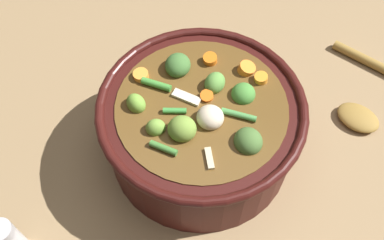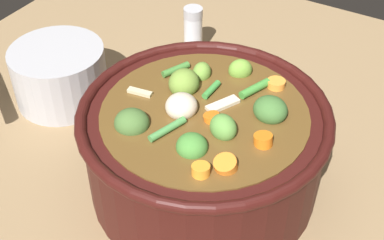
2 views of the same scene
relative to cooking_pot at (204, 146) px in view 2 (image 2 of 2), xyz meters
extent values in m
plane|color=#8C704C|center=(0.00, 0.00, -0.07)|extent=(1.10, 1.10, 0.00)
cylinder|color=#38110F|center=(0.00, 0.00, -0.01)|extent=(0.29, 0.29, 0.12)
torus|color=#38110F|center=(0.00, 0.00, 0.05)|extent=(0.31, 0.31, 0.01)
cylinder|color=brown|center=(0.00, 0.00, 0.00)|extent=(0.25, 0.25, 0.12)
ellipsoid|color=#6D9D37|center=(0.09, 0.00, 0.06)|extent=(0.04, 0.04, 0.03)
ellipsoid|color=#456930|center=(-0.06, 0.06, 0.06)|extent=(0.05, 0.05, 0.03)
ellipsoid|color=#5A913E|center=(-0.02, -0.04, 0.06)|extent=(0.04, 0.04, 0.03)
ellipsoid|color=#3F6C31|center=(0.04, -0.07, 0.06)|extent=(0.05, 0.05, 0.03)
ellipsoid|color=#448435|center=(-0.06, -0.02, 0.06)|extent=(0.04, 0.04, 0.03)
ellipsoid|color=olive|center=(0.03, 0.04, 0.06)|extent=(0.05, 0.04, 0.04)
ellipsoid|color=olive|center=(0.06, 0.04, 0.06)|extent=(0.03, 0.03, 0.03)
cylinder|color=orange|center=(-0.01, -0.08, 0.06)|extent=(0.03, 0.03, 0.02)
cylinder|color=orange|center=(-0.01, -0.01, 0.06)|extent=(0.02, 0.02, 0.02)
cylinder|color=orange|center=(-0.09, -0.05, 0.06)|extent=(0.03, 0.03, 0.02)
cylinder|color=orange|center=(-0.07, -0.06, 0.06)|extent=(0.03, 0.03, 0.02)
cylinder|color=orange|center=(0.09, -0.05, 0.06)|extent=(0.03, 0.03, 0.01)
ellipsoid|color=beige|center=(-0.01, 0.03, 0.06)|extent=(0.05, 0.05, 0.03)
cylinder|color=#3E903C|center=(0.04, 0.01, 0.06)|extent=(0.03, 0.01, 0.01)
cylinder|color=#4A8E46|center=(-0.05, 0.02, 0.06)|extent=(0.05, 0.02, 0.01)
cylinder|color=#417C34|center=(0.05, 0.07, 0.06)|extent=(0.04, 0.02, 0.01)
cylinder|color=#438D36|center=(0.07, -0.03, 0.06)|extent=(0.05, 0.03, 0.01)
cube|color=beige|center=(0.02, -0.01, 0.06)|extent=(0.04, 0.03, 0.01)
cube|color=beige|center=(-0.01, 0.09, 0.06)|extent=(0.01, 0.03, 0.01)
cylinder|color=silver|center=(0.26, 0.17, -0.03)|extent=(0.03, 0.03, 0.07)
cylinder|color=#B7B7BC|center=(0.26, 0.17, 0.01)|extent=(0.03, 0.03, 0.02)
cylinder|color=#ADADB2|center=(0.05, 0.28, -0.02)|extent=(0.14, 0.14, 0.09)
camera|label=1|loc=(0.01, 0.35, 0.56)|focal=40.21mm
camera|label=2|loc=(-0.43, -0.24, 0.47)|focal=50.45mm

